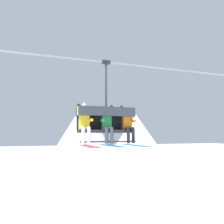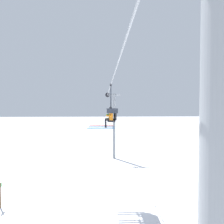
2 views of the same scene
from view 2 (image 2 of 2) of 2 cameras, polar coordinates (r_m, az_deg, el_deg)
The scene contains 8 objects.
ground_plane at distance 14.34m, azimuth 2.94°, elevation -24.71°, with size 200.00×200.00×0.00m, color white.
lift_tower_near at distance 21.57m, azimuth 0.62°, elevation -4.03°, with size 0.36×1.88×8.13m.
lift_cable at distance 11.78m, azimuth -0.38°, elevation 8.88°, with size 21.51×0.05×0.05m.
chairlift_chair at distance 11.66m, azimuth -0.01°, elevation -0.16°, with size 1.90×0.74×2.78m.
skier_yellow at distance 12.40m, azimuth -1.17°, elevation -1.37°, with size 0.48×1.70×1.34m.
skier_green at distance 11.66m, azimuth -1.06°, elevation -1.57°, with size 0.48×1.70×1.34m.
skier_orange at distance 10.92m, azimuth -0.95°, elevation -1.78°, with size 0.48×1.70×1.34m.
trail_sign at distance 14.00m, azimuth -32.70°, elevation -21.58°, with size 0.36×0.08×1.60m.
Camera 2 is at (12.78, -1.29, 6.37)m, focal length 28.00 mm.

